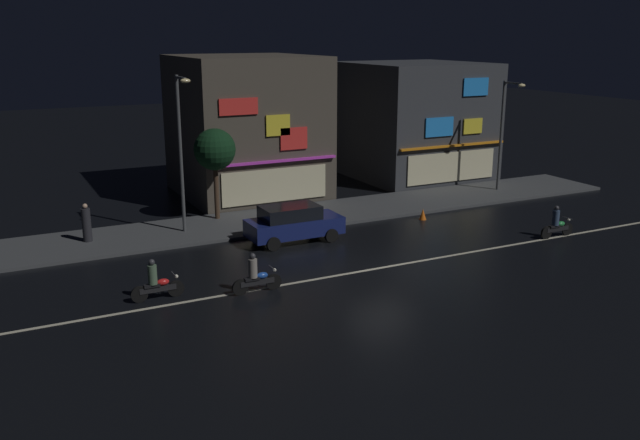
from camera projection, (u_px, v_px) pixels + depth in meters
The scene contains 14 objects.
ground_plane at pixel (380, 268), 27.40m from camera, with size 140.00×140.00×0.00m, color black.
lane_divider_stripe at pixel (380, 268), 27.40m from camera, with size 36.72×0.16×0.01m, color beige.
sidewalk_far at pixel (293, 217), 34.67m from camera, with size 38.65×4.53×0.14m, color #424447.
storefront_left_block at pixel (414, 120), 44.26m from camera, with size 7.92×8.45×7.32m.
storefront_center_block at pixel (246, 126), 39.16m from camera, with size 7.47×8.45×7.92m.
streetlamp_west at pixel (181, 142), 30.73m from camera, with size 0.44×1.64×7.20m.
streetlamp_mid at pixel (504, 126), 39.37m from camera, with size 0.44×1.64×6.36m.
pedestrian_on_sidewalk at pixel (87, 224), 30.26m from camera, with size 0.40×0.40×1.73m.
street_tree at pixel (215, 150), 33.33m from camera, with size 2.05×2.05×4.52m.
parked_car_near_kerb at pixel (293, 223), 30.72m from camera, with size 4.30×1.98×1.67m.
motorcycle_lead at pixel (557, 224), 31.36m from camera, with size 1.90×0.60×1.52m.
motorcycle_following at pixel (156, 283), 24.00m from camera, with size 1.90×0.60×1.52m.
motorcycle_opposite_lane at pixel (256, 276), 24.65m from camera, with size 1.90×0.60×1.52m.
traffic_cone at pixel (423, 214), 34.47m from camera, with size 0.36×0.36×0.55m, color orange.
Camera 1 is at (-13.81, -22.06, 9.11)m, focal length 38.32 mm.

